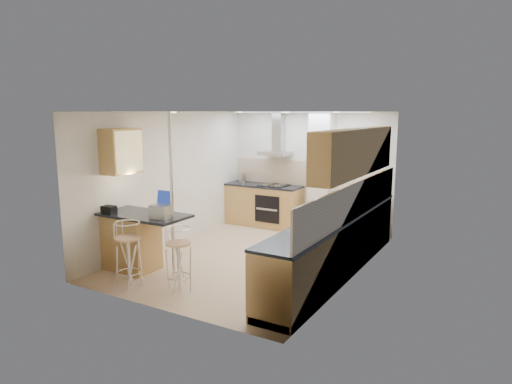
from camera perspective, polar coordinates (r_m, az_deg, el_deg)
The scene contains 16 objects.
ground at distance 7.99m, azimuth -0.42°, elevation -8.21°, with size 4.80×4.80×0.00m, color tan.
room_shell at distance 7.82m, azimuth 3.02°, elevation 2.98°, with size 3.64×4.84×2.51m.
right_counter at distance 7.24m, azimuth 9.94°, elevation -6.49°, with size 0.63×4.40×0.92m.
back_counter at distance 10.09m, azimuth 0.98°, elevation -1.64°, with size 1.70×0.63×0.92m.
peninsula at distance 7.40m, azimuth -13.83°, elevation -6.16°, with size 1.47×0.72×0.94m.
microwave at distance 7.13m, azimuth 10.43°, elevation -1.74°, with size 0.53×0.36×0.29m, color silver.
laptop at distance 6.89m, azimuth -11.78°, elevation -2.41°, with size 0.29×0.22×0.20m, color #9FA2A6.
bag at distance 7.45m, azimuth -17.91°, elevation -2.09°, with size 0.21×0.15×0.11m, color black.
bar_stool_near at distance 6.84m, azimuth -15.66°, elevation -7.50°, with size 0.39×0.39×0.96m, color tan, non-canonical shape.
bar_stool_end at distance 6.54m, azimuth -9.63°, elevation -8.28°, with size 0.38×0.38×0.92m, color tan, non-canonical shape.
jar_a at distance 7.89m, azimuth 12.06°, elevation -1.09°, with size 0.12×0.12×0.18m, color white.
jar_b at distance 8.05m, azimuth 12.79°, elevation -1.01°, with size 0.11×0.11×0.15m, color white.
jar_c at distance 7.12m, azimuth 9.34°, elevation -2.12°, with size 0.14×0.14×0.20m, color #ACA389.
jar_d at distance 5.92m, azimuth 6.73°, elevation -4.81°, with size 0.10×0.10×0.14m, color silver.
bread_bin at distance 6.24m, azimuth 7.18°, elevation -3.87°, with size 0.27×0.34×0.18m, color white.
kettle at distance 10.37m, azimuth -1.72°, elevation 1.82°, with size 0.16×0.16×0.20m, color #ACAEB0.
Camera 1 is at (3.85, -6.54, 2.50)m, focal length 32.00 mm.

